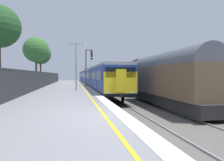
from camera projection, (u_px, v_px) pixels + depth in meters
The scene contains 8 objects.
ground at pixel (174, 128), 8.99m from camera, with size 17.40×110.00×1.21m.
commuter_train_at_platform at pixel (90, 77), 46.87m from camera, with size 2.83×62.19×3.81m.
freight_train_adjacent_track at pixel (127, 76), 30.65m from camera, with size 2.60×39.67×4.46m.
signal_gantry at pixel (88, 63), 31.85m from camera, with size 1.10×0.24×5.42m.
speed_limit_sign at pixel (86, 74), 29.48m from camera, with size 0.59×0.08×2.80m.
platform_lamp_mid at pixel (76, 62), 21.97m from camera, with size 2.00×0.20×4.94m.
background_tree_left at pixel (36, 50), 33.87m from camera, with size 4.03×4.03×7.67m.
background_tree_right at pixel (40, 54), 44.21m from camera, with size 4.37×4.37×8.23m.
Camera 1 is at (-1.56, -8.31, 1.63)m, focal length 34.03 mm.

